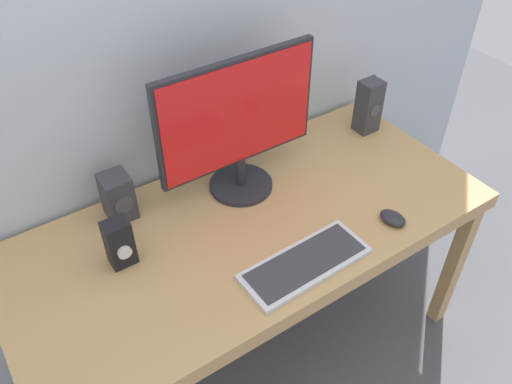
{
  "coord_description": "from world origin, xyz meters",
  "views": [
    {
      "loc": [
        -0.67,
        -1.02,
        1.92
      ],
      "look_at": [
        0.02,
        0.0,
        0.84
      ],
      "focal_mm": 36.89,
      "sensor_mm": 36.0,
      "label": 1
    }
  ],
  "objects": [
    {
      "name": "speaker_left",
      "position": [
        -0.33,
        0.27,
        0.8
      ],
      "size": [
        0.09,
        0.1,
        0.16
      ],
      "color": "#333338",
      "rests_on": "desk"
    },
    {
      "name": "speaker_right",
      "position": [
        0.67,
        0.19,
        0.83
      ],
      "size": [
        0.08,
        0.08,
        0.22
      ],
      "color": "#333338",
      "rests_on": "desk"
    },
    {
      "name": "keyboard_primary",
      "position": [
        0.03,
        -0.25,
        0.73
      ],
      "size": [
        0.4,
        0.17,
        0.02
      ],
      "color": "silver",
      "rests_on": "desk"
    },
    {
      "name": "desk",
      "position": [
        0.0,
        0.0,
        0.66
      ],
      "size": [
        1.58,
        0.73,
        0.72
      ],
      "color": "tan",
      "rests_on": "ground_plane"
    },
    {
      "name": "audio_controller",
      "position": [
        -0.41,
        0.07,
        0.8
      ],
      "size": [
        0.08,
        0.07,
        0.16
      ],
      "color": "black",
      "rests_on": "desk"
    },
    {
      "name": "ground_plane",
      "position": [
        0.0,
        0.0,
        0.0
      ],
      "size": [
        6.0,
        6.0,
        0.0
      ],
      "primitive_type": "plane",
      "color": "#4C4C51"
    },
    {
      "name": "mouse",
      "position": [
        0.38,
        -0.25,
        0.74
      ],
      "size": [
        0.08,
        0.1,
        0.03
      ],
      "primitive_type": "ellipsoid",
      "rotation": [
        0.0,
        0.0,
        0.17
      ],
      "color": "#232328",
      "rests_on": "desk"
    },
    {
      "name": "monitor",
      "position": [
        0.07,
        0.18,
        0.98
      ],
      "size": [
        0.56,
        0.22,
        0.48
      ],
      "color": "#232328",
      "rests_on": "desk"
    }
  ]
}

